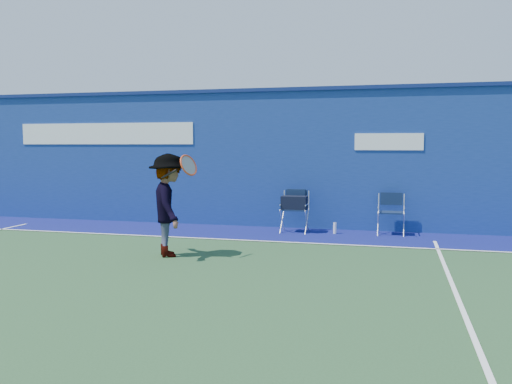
% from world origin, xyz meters
% --- Properties ---
extents(ground, '(80.00, 80.00, 0.00)m').
position_xyz_m(ground, '(0.00, 0.00, 0.00)').
color(ground, '#264827').
rests_on(ground, ground).
extents(stadium_wall, '(24.00, 0.50, 3.08)m').
position_xyz_m(stadium_wall, '(-0.00, 5.20, 1.55)').
color(stadium_wall, navy).
rests_on(stadium_wall, ground).
extents(out_of_bounds_strip, '(24.00, 1.80, 0.01)m').
position_xyz_m(out_of_bounds_strip, '(0.00, 4.10, 0.00)').
color(out_of_bounds_strip, '#0E145A').
rests_on(out_of_bounds_strip, ground).
extents(court_lines, '(24.00, 12.00, 0.01)m').
position_xyz_m(court_lines, '(0.00, 0.60, 0.01)').
color(court_lines, white).
rests_on(court_lines, out_of_bounds_strip).
extents(directors_chair_left, '(0.53, 0.49, 0.89)m').
position_xyz_m(directors_chair_left, '(1.71, 4.45, 0.38)').
color(directors_chair_left, silver).
rests_on(directors_chair_left, ground).
extents(directors_chair_right, '(0.51, 0.46, 0.85)m').
position_xyz_m(directors_chair_right, '(3.68, 4.60, 0.27)').
color(directors_chair_right, silver).
rests_on(directors_chair_right, ground).
extents(water_bottle, '(0.07, 0.07, 0.23)m').
position_xyz_m(water_bottle, '(2.56, 4.44, 0.12)').
color(water_bottle, white).
rests_on(water_bottle, ground).
extents(tennis_player, '(1.10, 1.26, 1.70)m').
position_xyz_m(tennis_player, '(0.15, 1.54, 0.85)').
color(tennis_player, '#EA4738').
rests_on(tennis_player, ground).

